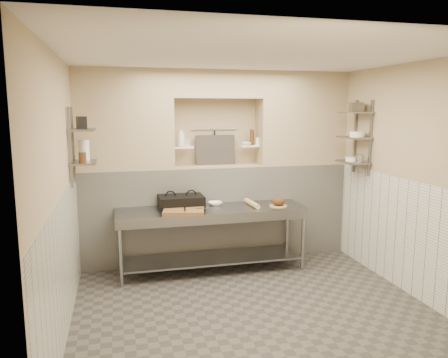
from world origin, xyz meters
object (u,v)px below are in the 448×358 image
object	(u,v)px
bottle_soap	(181,137)
bowl_alcove	(246,144)
prep_table	(212,227)
bread_loaf	(278,201)
jug_left	(84,150)
rolling_pin	(252,203)
mixing_bowl	(215,203)
panini_press	(181,201)
cutting_board	(184,211)

from	to	relation	value
bottle_soap	bowl_alcove	bearing A→B (deg)	1.20
prep_table	bread_loaf	bearing A→B (deg)	-5.39
bottle_soap	jug_left	size ratio (longest dim) A/B	1.08
bottle_soap	rolling_pin	bearing A→B (deg)	-28.90
mixing_bowl	rolling_pin	distance (m)	0.52
bread_loaf	bowl_alcove	bearing A→B (deg)	114.06
bread_loaf	bottle_soap	world-z (taller)	bottle_soap
prep_table	mixing_bowl	world-z (taller)	mixing_bowl
panini_press	bottle_soap	xyz separation A→B (m)	(0.07, 0.36, 0.87)
cutting_board	prep_table	bearing A→B (deg)	22.44
prep_table	cutting_board	xyz separation A→B (m)	(-0.42, -0.17, 0.28)
prep_table	bowl_alcove	bearing A→B (deg)	40.08
mixing_bowl	rolling_pin	bearing A→B (deg)	-19.06
jug_left	panini_press	bearing A→B (deg)	8.17
mixing_bowl	bowl_alcove	distance (m)	1.05
panini_press	jug_left	size ratio (longest dim) A/B	2.41
mixing_bowl	rolling_pin	world-z (taller)	rolling_pin
bowl_alcove	jug_left	xyz separation A→B (m)	(-2.29, -0.56, 0.00)
bottle_soap	prep_table	bearing A→B (deg)	-57.72
bread_loaf	bowl_alcove	distance (m)	1.03
bread_loaf	bottle_soap	size ratio (longest dim) A/B	0.70
prep_table	panini_press	xyz separation A→B (m)	(-0.40, 0.17, 0.34)
mixing_bowl	bowl_alcove	size ratio (longest dim) A/B	1.31
cutting_board	panini_press	bearing A→B (deg)	87.45
bowl_alcove	jug_left	size ratio (longest dim) A/B	0.59
panini_press	bread_loaf	bearing A→B (deg)	-11.25
bottle_soap	cutting_board	bearing A→B (deg)	-96.88
cutting_board	bowl_alcove	distance (m)	1.52
rolling_pin	cutting_board	bearing A→B (deg)	-168.95
prep_table	bread_loaf	world-z (taller)	bread_loaf
prep_table	mixing_bowl	bearing A→B (deg)	64.76
mixing_bowl	jug_left	distance (m)	1.92
prep_table	mixing_bowl	size ratio (longest dim) A/B	13.23
prep_table	bowl_alcove	distance (m)	1.38
bread_loaf	bottle_soap	bearing A→B (deg)	154.11
bread_loaf	rolling_pin	bearing A→B (deg)	162.63
bowl_alcove	panini_press	bearing A→B (deg)	-160.24
prep_table	bread_loaf	size ratio (longest dim) A/B	13.46
prep_table	bread_loaf	distance (m)	0.99
rolling_pin	jug_left	xyz separation A→B (m)	(-2.22, -0.03, 0.80)
panini_press	bottle_soap	size ratio (longest dim) A/B	2.23
bottle_soap	mixing_bowl	bearing A→B (deg)	-38.36
panini_press	bowl_alcove	world-z (taller)	bowl_alcove
cutting_board	bowl_alcove	xyz separation A→B (m)	(1.07, 0.72, 0.81)
bowl_alcove	rolling_pin	bearing A→B (deg)	-97.59
prep_table	rolling_pin	distance (m)	0.65
panini_press	bread_loaf	world-z (taller)	panini_press
panini_press	cutting_board	world-z (taller)	panini_press
panini_press	bottle_soap	bearing A→B (deg)	78.70
cutting_board	bottle_soap	bearing A→B (deg)	83.12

